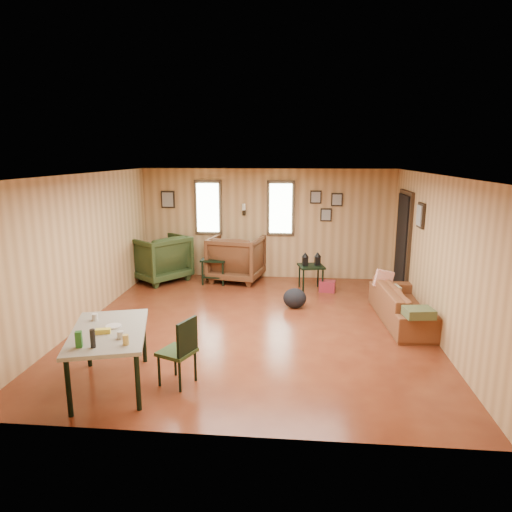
{
  "coord_description": "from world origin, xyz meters",
  "views": [
    {
      "loc": [
        0.68,
        -6.93,
        2.69
      ],
      "look_at": [
        0.0,
        0.4,
        1.05
      ],
      "focal_mm": 32.0,
      "sensor_mm": 36.0,
      "label": 1
    }
  ],
  "objects": [
    {
      "name": "room",
      "position": [
        0.17,
        0.27,
        1.21
      ],
      "size": [
        5.54,
        6.04,
        2.44
      ],
      "color": "brown",
      "rests_on": "ground"
    },
    {
      "name": "backpack",
      "position": [
        0.65,
        0.89,
        0.18
      ],
      "size": [
        0.46,
        0.37,
        0.36
      ],
      "rotation": [
        0.0,
        0.0,
        0.14
      ],
      "color": "black",
      "rests_on": "ground"
    },
    {
      "name": "cooler",
      "position": [
        1.29,
        1.96,
        0.11
      ],
      "size": [
        0.34,
        0.27,
        0.22
      ],
      "rotation": [
        0.0,
        0.0,
        -0.16
      ],
      "color": "maroon",
      "rests_on": "ground"
    },
    {
      "name": "sofa",
      "position": [
        2.47,
        0.38,
        0.39
      ],
      "size": [
        0.71,
        2.03,
        0.78
      ],
      "primitive_type": "imported",
      "rotation": [
        0.0,
        0.0,
        1.63
      ],
      "color": "brown",
      "rests_on": "ground"
    },
    {
      "name": "side_table",
      "position": [
        0.96,
        2.06,
        0.53
      ],
      "size": [
        0.58,
        0.58,
        0.78
      ],
      "rotation": [
        0.0,
        0.0,
        0.2
      ],
      "color": "black",
      "rests_on": "ground"
    },
    {
      "name": "sofa_pillows",
      "position": [
        2.32,
        0.12,
        0.5
      ],
      "size": [
        0.64,
        1.74,
        0.36
      ],
      "rotation": [
        0.0,
        0.0,
        0.15
      ],
      "color": "#454E2C",
      "rests_on": "sofa"
    },
    {
      "name": "recliner_brown",
      "position": [
        -0.63,
        2.63,
        0.55
      ],
      "size": [
        1.23,
        1.18,
        1.09
      ],
      "primitive_type": "imported",
      "rotation": [
        0.0,
        0.0,
        2.95
      ],
      "color": "#522E18",
      "rests_on": "ground"
    },
    {
      "name": "dining_chair",
      "position": [
        -0.66,
        -2.04,
        0.47
      ],
      "size": [
        0.49,
        0.49,
        0.83
      ],
      "rotation": [
        0.0,
        0.0,
        -0.4
      ],
      "color": "#293819",
      "rests_on": "ground"
    },
    {
      "name": "recliner_green",
      "position": [
        -2.31,
        2.46,
        0.55
      ],
      "size": [
        1.45,
        1.46,
        1.1
      ],
      "primitive_type": "imported",
      "rotation": [
        0.0,
        0.0,
        -2.23
      ],
      "color": "#293819",
      "rests_on": "ground"
    },
    {
      "name": "end_table",
      "position": [
        -1.07,
        2.35,
        0.37
      ],
      "size": [
        0.54,
        0.49,
        0.66
      ],
      "rotation": [
        0.0,
        0.0,
        -0.04
      ],
      "color": "black",
      "rests_on": "ground"
    },
    {
      "name": "dining_table",
      "position": [
        -1.48,
        -2.16,
        0.64
      ],
      "size": [
        1.17,
        1.55,
        0.91
      ],
      "rotation": [
        0.0,
        0.0,
        0.28
      ],
      "color": "gray",
      "rests_on": "ground"
    }
  ]
}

